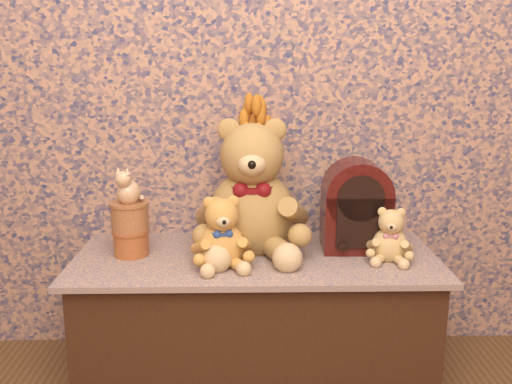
# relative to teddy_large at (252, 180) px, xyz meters

# --- Properties ---
(display_shelf) EXTENTS (1.26, 0.55, 0.46)m
(display_shelf) POSITION_rel_teddy_large_xyz_m (0.01, -0.07, -0.48)
(display_shelf) COLOR #394675
(display_shelf) RESTS_ON ground
(teddy_large) EXTENTS (0.41, 0.48, 0.51)m
(teddy_large) POSITION_rel_teddy_large_xyz_m (0.00, 0.00, 0.00)
(teddy_large) COLOR #A2753E
(teddy_large) RESTS_ON display_shelf
(teddy_medium) EXTENTS (0.24, 0.27, 0.25)m
(teddy_medium) POSITION_rel_teddy_large_xyz_m (-0.10, -0.16, -0.13)
(teddy_medium) COLOR #BB7C34
(teddy_medium) RESTS_ON display_shelf
(teddy_small) EXTENTS (0.20, 0.22, 0.20)m
(teddy_small) POSITION_rel_teddy_large_xyz_m (0.47, -0.12, -0.15)
(teddy_small) COLOR tan
(teddy_small) RESTS_ON display_shelf
(cathedral_radio) EXTENTS (0.24, 0.18, 0.33)m
(cathedral_radio) POSITION_rel_teddy_large_xyz_m (0.37, -0.01, -0.09)
(cathedral_radio) COLOR #3E0E0B
(cathedral_radio) RESTS_ON display_shelf
(ceramic_vase) EXTENTS (0.13, 0.13, 0.19)m
(ceramic_vase) POSITION_rel_teddy_large_xyz_m (0.03, 0.10, -0.16)
(ceramic_vase) COLOR tan
(ceramic_vase) RESTS_ON display_shelf
(dried_stalks) EXTENTS (0.28, 0.28, 0.43)m
(dried_stalks) POSITION_rel_teddy_large_xyz_m (0.03, 0.10, 0.15)
(dried_stalks) COLOR #C97020
(dried_stalks) RESTS_ON ceramic_vase
(biscuit_tin_lower) EXTENTS (0.16, 0.16, 0.09)m
(biscuit_tin_lower) POSITION_rel_teddy_large_xyz_m (-0.42, -0.05, -0.21)
(biscuit_tin_lower) COLOR #BA7F36
(biscuit_tin_lower) RESTS_ON display_shelf
(biscuit_tin_upper) EXTENTS (0.14, 0.14, 0.10)m
(biscuit_tin_upper) POSITION_rel_teddy_large_xyz_m (-0.42, -0.05, -0.12)
(biscuit_tin_upper) COLOR tan
(biscuit_tin_upper) RESTS_ON biscuit_tin_lower
(cat_figurine) EXTENTS (0.12, 0.13, 0.13)m
(cat_figurine) POSITION_rel_teddy_large_xyz_m (-0.42, -0.05, -0.00)
(cat_figurine) COLOR silver
(cat_figurine) RESTS_ON biscuit_tin_upper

